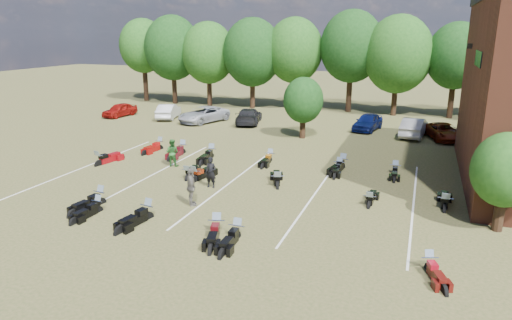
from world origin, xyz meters
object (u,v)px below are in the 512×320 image
at_px(motorcycle_14, 182,154).
at_px(motorcycle_3, 148,219).
at_px(car_4, 368,122).
at_px(person_grey, 191,187).
at_px(person_black, 211,172).
at_px(motorcycle_7, 99,165).
at_px(person_green, 172,153).
at_px(car_0, 120,110).
at_px(motorcycle_0, 100,204).

bearing_deg(motorcycle_14, motorcycle_3, -70.43).
height_order(car_4, motorcycle_14, car_4).
height_order(person_grey, motorcycle_14, person_grey).
xyz_separation_m(person_black, motorcycle_3, (-0.83, -5.06, -0.87)).
bearing_deg(motorcycle_14, motorcycle_7, -130.95).
xyz_separation_m(person_green, motorcycle_14, (-0.89, 2.87, -0.89)).
distance_m(person_green, motorcycle_7, 4.86).
bearing_deg(car_0, motorcycle_7, -49.83).
xyz_separation_m(car_4, motorcycle_3, (-7.10, -23.61, -0.74)).
distance_m(car_0, person_black, 24.77).
distance_m(car_0, person_grey, 26.94).
height_order(person_black, motorcycle_14, person_black).
distance_m(car_4, motorcycle_0, 25.09).
bearing_deg(car_4, motorcycle_7, -120.25).
relative_size(car_4, person_black, 2.49).
bearing_deg(person_green, car_4, -128.81).
height_order(car_4, person_green, person_green).
bearing_deg(person_green, car_0, -49.32).
xyz_separation_m(motorcycle_0, motorcycle_14, (-0.94, 10.10, 0.00)).
distance_m(car_0, motorcycle_3, 27.92).
bearing_deg(motorcycle_0, motorcycle_7, 135.11).
height_order(person_grey, motorcycle_0, person_grey).
relative_size(person_green, motorcycle_7, 0.71).
height_order(car_4, motorcycle_7, car_4).
bearing_deg(person_black, person_green, 142.51).
height_order(person_green, motorcycle_7, person_green).
bearing_deg(motorcycle_0, person_green, 96.62).
bearing_deg(car_4, motorcycle_14, -120.83).
distance_m(car_0, motorcycle_14, 17.15).
bearing_deg(person_black, motorcycle_0, -135.93).
distance_m(person_black, motorcycle_7, 8.83).
xyz_separation_m(person_grey, motorcycle_0, (-4.39, -1.46, -0.97)).
bearing_deg(person_black, motorcycle_7, 168.80).
bearing_deg(car_0, person_grey, -38.35).
relative_size(person_black, motorcycle_7, 0.69).
bearing_deg(motorcycle_3, motorcycle_7, 149.30).
xyz_separation_m(person_green, motorcycle_3, (3.33, -8.01, -0.89)).
bearing_deg(person_grey, car_4, -53.11).
height_order(car_0, motorcycle_7, car_0).
distance_m(motorcycle_0, motorcycle_7, 7.28).
bearing_deg(person_grey, person_green, 0.13).
bearing_deg(person_green, motorcycle_0, 85.32).
bearing_deg(person_black, car_0, 135.50).
relative_size(car_4, person_green, 2.43).
bearing_deg(motorcycle_7, person_green, -150.66).
relative_size(person_green, motorcycle_14, 0.71).
bearing_deg(motorcycle_3, person_black, 89.45).
xyz_separation_m(person_grey, motorcycle_14, (-5.33, 8.64, -0.97)).
xyz_separation_m(car_4, motorcycle_14, (-11.32, -12.73, -0.74)).
distance_m(person_green, motorcycle_0, 7.28).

